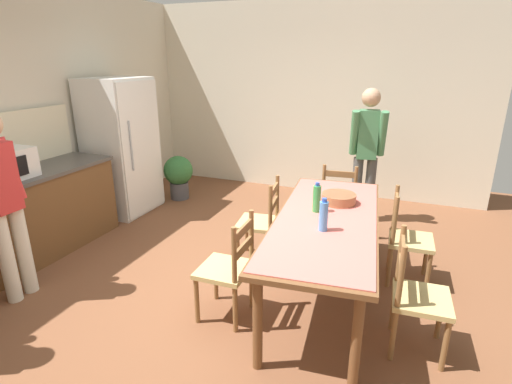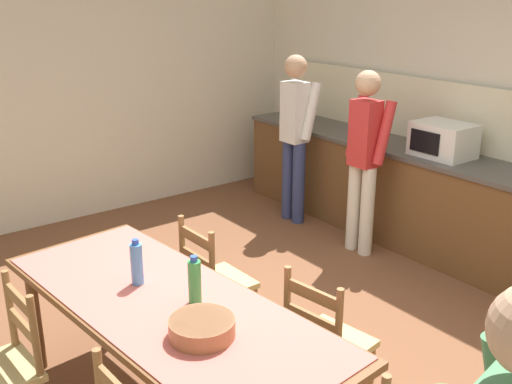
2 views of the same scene
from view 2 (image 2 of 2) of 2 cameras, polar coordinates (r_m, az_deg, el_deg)
ground_plane at (r=4.25m, az=1.33°, el=-14.83°), size 8.32×8.32×0.00m
wall_left at (r=6.47m, az=-17.12°, el=10.09°), size 0.12×5.20×2.90m
kitchen_counter at (r=6.08m, az=12.27°, el=0.43°), size 3.58×0.66×0.93m
counter_splashback at (r=6.13m, az=14.71°, el=7.77°), size 3.54×0.03×0.60m
microwave at (r=5.54m, az=17.39°, el=4.76°), size 0.50×0.39×0.30m
dining_table at (r=3.30m, az=-8.45°, el=-11.46°), size 2.30×1.07×0.78m
bottle_near_centre at (r=3.42m, az=-11.29°, el=-6.68°), size 0.07×0.07×0.27m
bottle_off_centre at (r=3.18m, az=-5.86°, el=-8.46°), size 0.07×0.07×0.27m
serving_bowl at (r=2.93m, az=-5.18°, el=-12.66°), size 0.32×0.32×0.09m
chair_side_far_right at (r=3.53m, az=6.64°, el=-14.16°), size 0.47×0.46×0.91m
chair_side_near_left at (r=3.57m, az=-22.96°, el=-15.29°), size 0.44×0.42×0.91m
chair_side_far_left at (r=4.15m, az=-4.02°, el=-8.60°), size 0.43×0.41×0.91m
person_at_sink at (r=6.13m, az=3.74°, el=5.87°), size 0.43×0.30×1.73m
person_at_counter at (r=5.44m, az=10.29°, el=3.64°), size 0.42×0.29×1.69m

